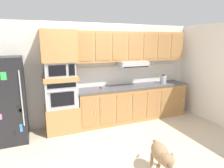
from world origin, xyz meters
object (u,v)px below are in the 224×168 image
Objects in this scene: microwave at (59,69)px; electric_kettle at (163,79)px; dog at (161,154)px; screwdriver at (101,88)px; built_in_oven at (61,93)px; refrigerator at (5,100)px.

microwave is 2.80m from electric_kettle.
screwdriver is at bearing -156.73° from dog.
screwdriver is (0.98, 0.05, 0.03)m from built_in_oven.
dog is at bearing -42.59° from refrigerator.
built_in_oven is 1.09× the size of microwave.
built_in_oven reaches higher than screwdriver.
refrigerator is 7.33× the size of electric_kettle.
screwdriver is 0.18× the size of dog.
refrigerator is at bearing -176.52° from built_in_oven.
electric_kettle is at bearing 0.30° from refrigerator.
dog is (1.19, -2.18, -0.54)m from built_in_oven.
dog is (-1.57, -2.14, -0.67)m from electric_kettle.
screwdriver is at bearing 3.17° from refrigerator.
dog is (2.30, -2.12, -0.52)m from refrigerator.
electric_kettle is (2.76, -0.05, -0.43)m from microwave.
microwave is at bearing 3.48° from refrigerator.
refrigerator is 2.51× the size of built_in_oven.
microwave is 2.68× the size of electric_kettle.
electric_kettle is (2.76, -0.05, 0.13)m from built_in_oven.
built_in_oven is at bearing 179.02° from electric_kettle.
built_in_oven is (1.11, 0.07, 0.02)m from refrigerator.
electric_kettle is (1.78, -0.10, 0.10)m from screwdriver.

